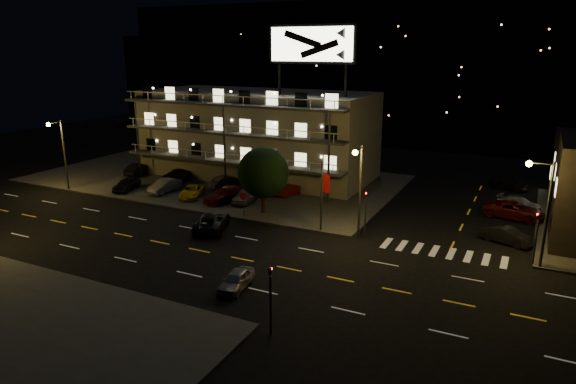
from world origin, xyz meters
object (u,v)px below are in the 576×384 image
at_px(road_car_east, 236,280).
at_px(side_car_0, 507,235).
at_px(lot_car_4, 246,195).
at_px(road_car_west, 212,221).
at_px(lot_car_7, 225,181).
at_px(lot_car_2, 192,191).
at_px(tree, 263,174).

bearing_deg(road_car_east, side_car_0, 41.93).
relative_size(side_car_0, road_car_east, 1.16).
bearing_deg(lot_car_4, road_car_east, -65.69).
distance_m(road_car_east, road_car_west, 12.11).
height_order(lot_car_7, side_car_0, lot_car_7).
relative_size(lot_car_2, side_car_0, 1.04).
height_order(lot_car_2, road_car_east, lot_car_2).
distance_m(tree, side_car_0, 22.19).
distance_m(tree, road_car_east, 16.57).
bearing_deg(lot_car_4, tree, -38.46).
xyz_separation_m(lot_car_4, road_car_west, (1.39, -8.24, -0.09)).
relative_size(lot_car_7, road_car_west, 0.86).
bearing_deg(lot_car_7, road_car_west, 124.57).
relative_size(lot_car_4, lot_car_7, 0.88).
distance_m(lot_car_2, road_car_east, 22.57).
bearing_deg(lot_car_2, tree, -29.63).
bearing_deg(side_car_0, lot_car_4, 109.31).
bearing_deg(side_car_0, road_car_west, 128.44).
height_order(tree, lot_car_2, tree).
distance_m(lot_car_2, lot_car_4, 6.22).
relative_size(lot_car_4, road_car_east, 1.14).
height_order(lot_car_4, road_car_west, lot_car_4).
distance_m(lot_car_7, side_car_0, 30.77).
bearing_deg(road_car_east, road_car_west, 126.60).
bearing_deg(tree, lot_car_4, 146.06).
height_order(tree, road_car_east, tree).
height_order(lot_car_2, side_car_0, side_car_0).
height_order(lot_car_4, side_car_0, lot_car_4).
distance_m(lot_car_4, side_car_0, 25.18).
height_order(side_car_0, road_car_east, side_car_0).
relative_size(lot_car_2, road_car_west, 0.81).
relative_size(lot_car_2, lot_car_4, 1.07).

